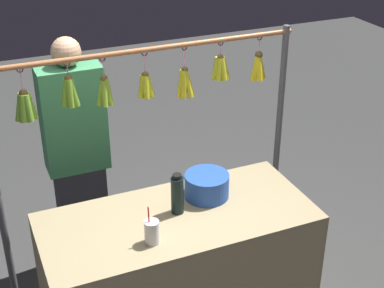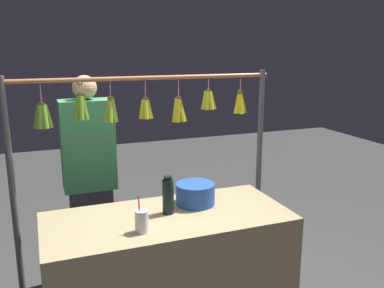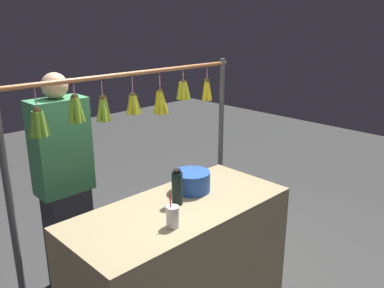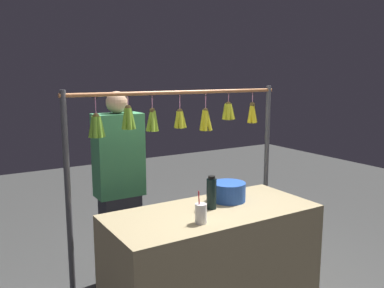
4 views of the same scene
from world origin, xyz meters
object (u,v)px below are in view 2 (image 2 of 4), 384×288
drink_cup (142,221)px  vendor_person (90,184)px  blue_bucket (195,194)px  water_bottle (168,196)px

drink_cup → vendor_person: size_ratio=0.13×
blue_bucket → water_bottle: bearing=21.5°
blue_bucket → vendor_person: vendor_person is taller
water_bottle → drink_cup: bearing=42.5°
drink_cup → vendor_person: (0.16, -1.10, -0.09)m
water_bottle → vendor_person: size_ratio=0.15×
water_bottle → vendor_person: vendor_person is taller
water_bottle → blue_bucket: (-0.23, -0.09, -0.05)m
blue_bucket → drink_cup: size_ratio=1.20×
blue_bucket → drink_cup: bearing=33.4°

